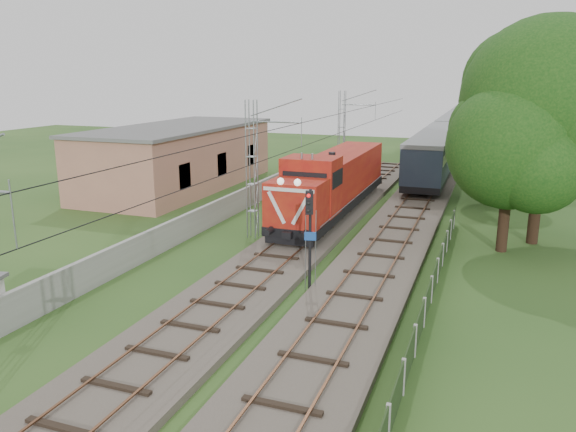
% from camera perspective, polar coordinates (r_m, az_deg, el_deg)
% --- Properties ---
extents(ground, '(140.00, 140.00, 0.00)m').
position_cam_1_polar(ground, '(22.02, -9.03, -11.13)').
color(ground, '#26481B').
rests_on(ground, ground).
extents(track_main, '(4.20, 70.00, 0.45)m').
position_cam_1_polar(track_main, '(27.79, -2.03, -5.10)').
color(track_main, '#6B6054').
rests_on(track_main, ground).
extents(track_side, '(4.20, 80.00, 0.45)m').
position_cam_1_polar(track_side, '(38.71, 12.22, 0.13)').
color(track_side, '#6B6054').
rests_on(track_side, ground).
extents(catenary, '(3.31, 70.00, 8.00)m').
position_cam_1_polar(catenary, '(32.43, -3.59, 4.73)').
color(catenary, gray).
rests_on(catenary, ground).
extents(boundary_wall, '(0.25, 40.00, 1.50)m').
position_cam_1_polar(boundary_wall, '(34.67, -8.89, -0.38)').
color(boundary_wall, '#9E9E99').
rests_on(boundary_wall, ground).
extents(station_building, '(8.40, 20.40, 5.22)m').
position_cam_1_polar(station_building, '(48.70, -10.95, 5.96)').
color(station_building, '#B37660').
rests_on(station_building, ground).
extents(fence, '(0.12, 32.00, 1.20)m').
position_cam_1_polar(fence, '(22.17, 13.63, -9.49)').
color(fence, black).
rests_on(fence, ground).
extents(locomotive, '(3.16, 18.06, 4.59)m').
position_cam_1_polar(locomotive, '(38.05, 4.65, 3.49)').
color(locomotive, black).
rests_on(locomotive, ground).
extents(coach_rake, '(3.16, 118.25, 3.66)m').
position_cam_1_polar(coach_rake, '(101.49, 17.57, 9.68)').
color(coach_rake, black).
rests_on(coach_rake, ground).
extents(signal_post, '(0.51, 0.40, 4.64)m').
position_cam_1_polar(signal_post, '(24.04, 2.21, -0.69)').
color(signal_post, black).
rests_on(signal_post, ground).
extents(tree_a, '(7.00, 6.67, 9.08)m').
position_cam_1_polar(tree_a, '(31.67, 21.85, 6.47)').
color(tree_a, '#341F15').
rests_on(tree_a, ground).
extents(tree_b, '(9.66, 9.20, 12.52)m').
position_cam_1_polar(tree_b, '(33.79, 25.01, 10.26)').
color(tree_b, '#341F15').
rests_on(tree_b, ground).
extents(tree_c, '(5.97, 5.69, 7.74)m').
position_cam_1_polar(tree_c, '(44.24, 19.93, 7.45)').
color(tree_c, '#341F15').
rests_on(tree_c, ground).
extents(tree_d, '(6.27, 5.97, 8.13)m').
position_cam_1_polar(tree_d, '(52.32, 23.64, 8.29)').
color(tree_d, '#341F15').
rests_on(tree_d, ground).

